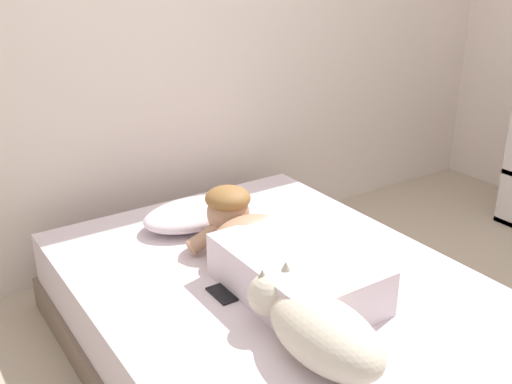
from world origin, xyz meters
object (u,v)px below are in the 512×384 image
(person_lying, at_px, (276,255))
(bed, at_px, (275,319))
(coffee_cup, at_px, (243,223))
(dog, at_px, (317,328))
(cell_phone, at_px, (222,294))
(pillow, at_px, (196,214))

(person_lying, bearing_deg, bed, 48.04)
(coffee_cup, bearing_deg, bed, -105.83)
(bed, height_order, dog, dog)
(bed, bearing_deg, cell_phone, 178.07)
(coffee_cup, height_order, cell_phone, coffee_cup)
(bed, xyz_separation_m, person_lying, (-0.00, -0.00, 0.30))
(bed, distance_m, pillow, 0.67)
(person_lying, relative_size, coffee_cup, 7.36)
(cell_phone, bearing_deg, bed, -1.93)
(person_lying, distance_m, dog, 0.50)
(person_lying, height_order, cell_phone, person_lying)
(pillow, height_order, dog, dog)
(pillow, distance_m, dog, 1.10)
(person_lying, height_order, dog, person_lying)
(pillow, bearing_deg, person_lying, -87.45)
(dog, distance_m, coffee_cup, 0.95)
(dog, bearing_deg, bed, 70.16)
(pillow, xyz_separation_m, person_lying, (0.03, -0.62, 0.05))
(person_lying, bearing_deg, coffee_cup, 74.09)
(bed, height_order, person_lying, person_lying)
(dog, xyz_separation_m, cell_phone, (-0.07, 0.48, -0.10))
(coffee_cup, bearing_deg, pillow, 129.18)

